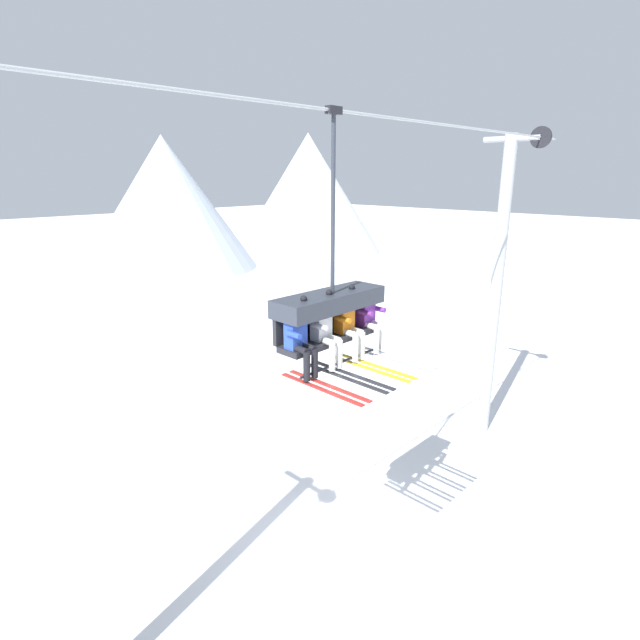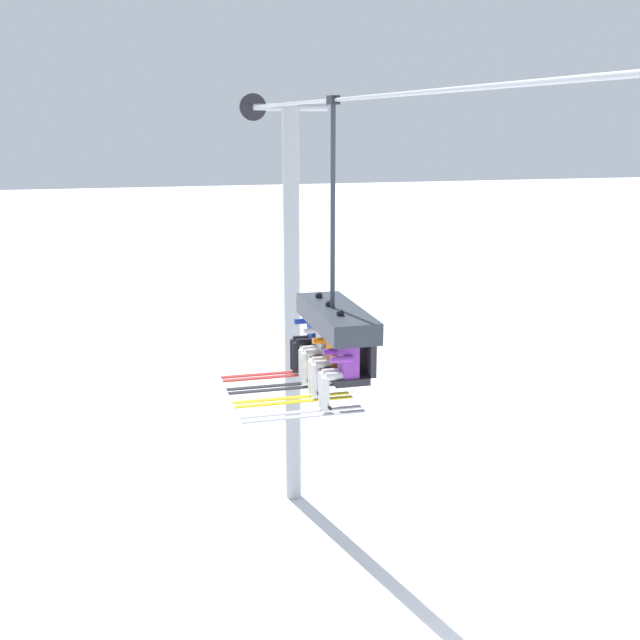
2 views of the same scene
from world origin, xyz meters
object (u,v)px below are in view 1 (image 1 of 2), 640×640
Objects in this scene: lift_tower_far at (497,286)px; skier_white at (326,331)px; chairlift_chair at (329,307)px; skier_orange at (350,323)px; skier_blue at (301,339)px; skier_purple at (371,318)px.

skier_white is (-8.43, -0.92, 0.72)m from lift_tower_far.
chairlift_chair reaches higher than skier_orange.
skier_orange is at bearing -173.27° from lift_tower_far.
chairlift_chair is 0.48m from skier_white.
lift_tower_far is at bearing 5.85° from skier_blue.
skier_blue is 1.00× the size of skier_white.
skier_purple is (0.88, -0.22, -0.33)m from chairlift_chair.
skier_white reaches higher than skier_purple.
skier_purple is at bearing -14.00° from chairlift_chair.
chairlift_chair is 2.41× the size of skier_white.
lift_tower_far is at bearing 7.32° from skier_purple.
lift_tower_far reaches higher than skier_blue.
skier_white and skier_orange have the same top height.
skier_blue and skier_orange have the same top height.
skier_white is 1.17m from skier_purple.
chairlift_chair is (-8.14, -0.71, 1.04)m from lift_tower_far.
skier_orange is (-7.84, -0.92, 0.72)m from lift_tower_far.
skier_white is (-0.29, -0.21, -0.31)m from chairlift_chair.
lift_tower_far is 5.43× the size of skier_white.
skier_blue is (-0.88, -0.21, -0.31)m from chairlift_chair.
skier_white is at bearing 0.00° from skier_blue.
skier_blue is 0.59m from skier_white.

